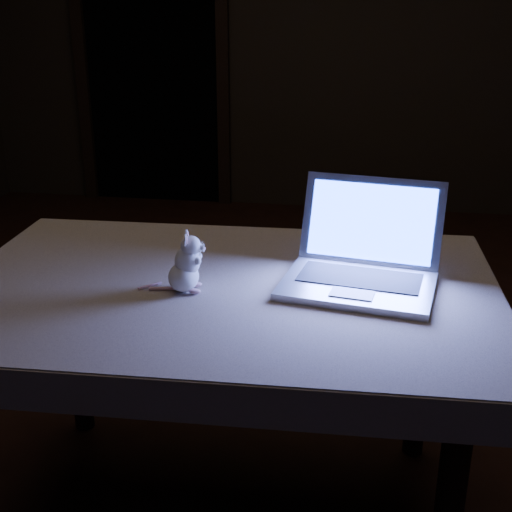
# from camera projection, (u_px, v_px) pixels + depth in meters

# --- Properties ---
(floor) EXTENTS (5.00, 5.00, 0.00)m
(floor) POSITION_uv_depth(u_px,v_px,m) (255.00, 405.00, 2.45)
(floor) COLOR black
(floor) RESTS_ON ground
(back_wall) EXTENTS (4.50, 0.04, 2.60)m
(back_wall) POSITION_uv_depth(u_px,v_px,m) (318.00, 7.00, 4.29)
(back_wall) COLOR black
(back_wall) RESTS_ON ground
(doorway) EXTENTS (1.06, 0.36, 2.13)m
(doorway) POSITION_uv_depth(u_px,v_px,m) (151.00, 44.00, 4.53)
(doorway) COLOR black
(doorway) RESTS_ON back_wall
(table) EXTENTS (1.30, 0.86, 0.69)m
(table) POSITION_uv_depth(u_px,v_px,m) (226.00, 403.00, 1.85)
(table) COLOR black
(table) RESTS_ON floor
(tablecloth) EXTENTS (1.48, 1.08, 0.09)m
(tablecloth) POSITION_uv_depth(u_px,v_px,m) (255.00, 308.00, 1.70)
(tablecloth) COLOR #C3B39F
(tablecloth) RESTS_ON table
(laptop) EXTENTS (0.42, 0.38, 0.25)m
(laptop) POSITION_uv_depth(u_px,v_px,m) (360.00, 242.00, 1.65)
(laptop) COLOR #B4B3B8
(laptop) RESTS_ON tablecloth
(plush_mouse) EXTENTS (0.12, 0.12, 0.15)m
(plush_mouse) POSITION_uv_depth(u_px,v_px,m) (183.00, 262.00, 1.66)
(plush_mouse) COLOR white
(plush_mouse) RESTS_ON tablecloth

